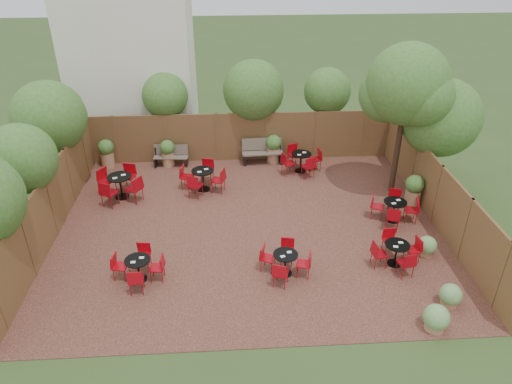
{
  "coord_description": "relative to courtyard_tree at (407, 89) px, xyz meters",
  "views": [
    {
      "loc": [
        -0.56,
        -12.6,
        8.48
      ],
      "look_at": [
        0.27,
        0.5,
        1.0
      ],
      "focal_mm": 33.2,
      "sensor_mm": 36.0,
      "label": 1
    }
  ],
  "objects": [
    {
      "name": "courtyard_tree",
      "position": [
        0.0,
        0.0,
        0.0
      ],
      "size": [
        2.81,
        2.71,
        5.28
      ],
      "rotation": [
        0.0,
        0.0,
        -0.37
      ],
      "color": "black",
      "rests_on": "courtyard_paving"
    },
    {
      "name": "bistro_tables",
      "position": [
        -5.23,
        -1.26,
        -3.35
      ],
      "size": [
        10.72,
        7.66,
        0.96
      ],
      "color": "black",
      "rests_on": "courtyard_paving"
    },
    {
      "name": "overhang_foliage",
      "position": [
        -6.64,
        0.43,
        -1.1
      ],
      "size": [
        15.83,
        10.51,
        2.65
      ],
      "color": "#366320",
      "rests_on": "ground"
    },
    {
      "name": "ground",
      "position": [
        -5.26,
        -1.97,
        -3.8
      ],
      "size": [
        80.0,
        80.0,
        0.0
      ],
      "primitive_type": "plane",
      "color": "#354F23",
      "rests_on": "ground"
    },
    {
      "name": "planters",
      "position": [
        -5.43,
        1.72,
        -3.18
      ],
      "size": [
        11.63,
        4.37,
        1.14
      ],
      "color": "#A17150",
      "rests_on": "courtyard_paving"
    },
    {
      "name": "low_shrubs",
      "position": [
        -0.57,
        -5.57,
        -3.48
      ],
      "size": [
        1.48,
        3.45,
        0.68
      ],
      "color": "#A17150",
      "rests_on": "courtyard_paving"
    },
    {
      "name": "neighbour_building",
      "position": [
        -9.76,
        6.03,
        0.2
      ],
      "size": [
        5.0,
        4.0,
        8.0
      ],
      "primitive_type": "cube",
      "color": "silver",
      "rests_on": "ground"
    },
    {
      "name": "fence_back",
      "position": [
        -5.26,
        3.03,
        -2.8
      ],
      "size": [
        12.0,
        0.08,
        2.0
      ],
      "primitive_type": "cube",
      "color": "#4E301D",
      "rests_on": "ground"
    },
    {
      "name": "fence_left",
      "position": [
        -11.26,
        -1.97,
        -2.8
      ],
      "size": [
        0.08,
        10.0,
        2.0
      ],
      "primitive_type": "cube",
      "color": "#4E301D",
      "rests_on": "ground"
    },
    {
      "name": "park_bench_right",
      "position": [
        -4.46,
        2.66,
        -3.27
      ],
      "size": [
        1.65,
        0.6,
        1.0
      ],
      "rotation": [
        0.0,
        0.0,
        0.05
      ],
      "color": "brown",
      "rests_on": "courtyard_paving"
    },
    {
      "name": "park_bench_left",
      "position": [
        -8.1,
        2.65,
        -3.36
      ],
      "size": [
        1.38,
        0.54,
        0.83
      ],
      "rotation": [
        0.0,
        0.0,
        -0.08
      ],
      "color": "brown",
      "rests_on": "courtyard_paving"
    },
    {
      "name": "courtyard_paving",
      "position": [
        -5.26,
        -1.97,
        -3.79
      ],
      "size": [
        12.0,
        10.0,
        0.02
      ],
      "primitive_type": "cube",
      "color": "#371A16",
      "rests_on": "ground"
    },
    {
      "name": "fence_right",
      "position": [
        0.74,
        -1.97,
        -2.8
      ],
      "size": [
        0.08,
        10.0,
        2.0
      ],
      "primitive_type": "cube",
      "color": "#4E301D",
      "rests_on": "ground"
    }
  ]
}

